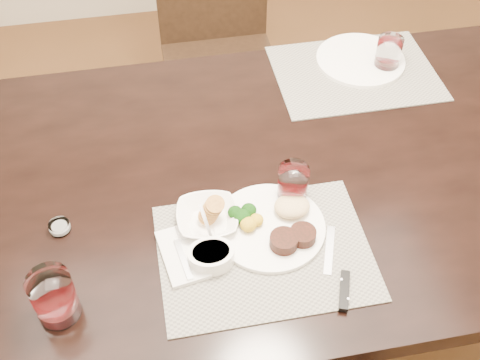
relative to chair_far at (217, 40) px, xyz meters
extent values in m
plane|color=#492F17|center=(0.00, -0.93, -0.50)|extent=(4.50, 4.50, 0.00)
cube|color=black|center=(0.00, -0.93, 0.22)|extent=(2.00, 1.00, 0.05)
cube|color=black|center=(0.00, -0.08, -0.07)|extent=(0.42, 0.42, 0.04)
cube|color=black|center=(-0.18, -0.26, -0.30)|extent=(0.04, 0.04, 0.41)
cube|color=black|center=(0.18, -0.26, -0.30)|extent=(0.04, 0.04, 0.41)
cube|color=black|center=(-0.18, 0.10, -0.30)|extent=(0.04, 0.04, 0.41)
cube|color=black|center=(0.18, 0.10, -0.30)|extent=(0.04, 0.04, 0.41)
cube|color=gray|center=(-0.08, -1.17, 0.25)|extent=(0.46, 0.34, 0.00)
cube|color=gray|center=(0.31, -0.60, 0.25)|extent=(0.46, 0.34, 0.00)
cylinder|color=white|center=(-0.05, -1.11, 0.26)|extent=(0.25, 0.25, 0.01)
cylinder|color=black|center=(-0.04, -1.16, 0.27)|extent=(0.06, 0.06, 0.03)
cylinder|color=black|center=(0.01, -1.16, 0.27)|extent=(0.06, 0.06, 0.03)
ellipsoid|color=#E0BB86|center=(0.00, -1.08, 0.28)|extent=(0.08, 0.07, 0.03)
ellipsoid|color=#0F3C0B|center=(-0.11, -1.08, 0.28)|extent=(0.04, 0.04, 0.03)
ellipsoid|color=#BC9618|center=(-0.10, -1.11, 0.28)|extent=(0.04, 0.04, 0.03)
cube|color=silver|center=(-0.26, -1.15, 0.26)|extent=(0.11, 0.16, 0.01)
cube|color=silver|center=(-0.26, -1.16, 0.26)|extent=(0.03, 0.11, 0.00)
cube|color=silver|center=(-0.25, -1.09, 0.26)|extent=(0.03, 0.04, 0.00)
cube|color=silver|center=(0.06, -1.19, 0.25)|extent=(0.06, 0.13, 0.00)
cube|color=black|center=(0.06, -1.30, 0.26)|extent=(0.05, 0.09, 0.01)
imported|color=white|center=(-0.19, -1.06, 0.27)|extent=(0.15, 0.15, 0.03)
cylinder|color=#BA853A|center=(-0.19, -1.06, 0.29)|extent=(0.04, 0.05, 0.04)
cylinder|color=white|center=(-0.20, -1.17, 0.27)|extent=(0.10, 0.10, 0.04)
cylinder|color=#0C380E|center=(-0.20, -1.17, 0.28)|extent=(0.08, 0.08, 0.01)
cube|color=silver|center=(-0.20, -1.11, 0.31)|extent=(0.01, 0.07, 0.05)
cylinder|color=silver|center=(0.02, -1.03, 0.30)|extent=(0.07, 0.07, 0.10)
cylinder|color=#330406|center=(0.02, -1.03, 0.26)|extent=(0.06, 0.06, 0.02)
cylinder|color=white|center=(0.35, -0.55, 0.26)|extent=(0.26, 0.26, 0.01)
cylinder|color=silver|center=(0.41, -0.59, 0.30)|extent=(0.07, 0.07, 0.10)
cylinder|color=#330406|center=(0.41, -0.59, 0.26)|extent=(0.06, 0.06, 0.02)
cylinder|color=silver|center=(-0.51, -1.24, 0.31)|extent=(0.09, 0.09, 0.12)
cylinder|color=#330406|center=(-0.51, -1.24, 0.26)|extent=(0.07, 0.07, 0.03)
cylinder|color=silver|center=(-0.52, -1.02, 0.26)|extent=(0.05, 0.05, 0.02)
cylinder|color=silver|center=(-0.52, -1.02, 0.25)|extent=(0.04, 0.04, 0.01)
camera|label=1|loc=(-0.27, -1.91, 1.32)|focal=45.00mm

